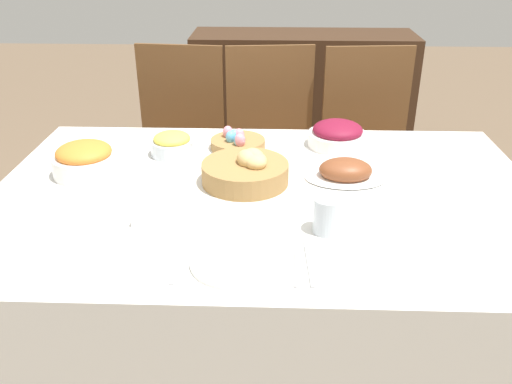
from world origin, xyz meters
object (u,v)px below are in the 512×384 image
(beet_salad_bowl, at_px, (337,135))
(bread_basket, at_px, (246,171))
(chair_far_left, at_px, (178,148))
(chair_far_right, at_px, (368,150))
(pineapple_bowl, at_px, (172,144))
(chair_far_center, at_px, (272,149))
(carrot_bowl, at_px, (85,160))
(ham_platter, at_px, (345,172))
(dinner_plate, at_px, (238,261))
(fork, at_px, (180,261))
(egg_basket, at_px, (237,142))
(drinking_cup, at_px, (327,215))
(spoon, at_px, (309,263))
(butter_dish, at_px, (152,217))
(sideboard, at_px, (301,104))
(knife, at_px, (297,263))

(beet_salad_bowl, bearing_deg, bread_basket, -134.15)
(chair_far_left, bearing_deg, chair_far_right, 5.90)
(chair_far_left, xyz_separation_m, bread_basket, (0.38, -0.87, 0.28))
(chair_far_right, bearing_deg, pineapple_bowl, -146.43)
(chair_far_center, xyz_separation_m, carrot_bowl, (-0.61, -0.82, 0.29))
(ham_platter, relative_size, dinner_plate, 1.11)
(chair_far_right, bearing_deg, fork, -122.00)
(carrot_bowl, bearing_deg, chair_far_right, 37.57)
(chair_far_left, bearing_deg, egg_basket, -54.43)
(pineapple_bowl, bearing_deg, fork, -78.77)
(ham_platter, height_order, drinking_cup, drinking_cup)
(bread_basket, distance_m, ham_platter, 0.32)
(ham_platter, bearing_deg, pineapple_bowl, 162.94)
(chair_far_right, xyz_separation_m, drinking_cup, (-0.31, -1.17, 0.28))
(egg_basket, xyz_separation_m, drinking_cup, (0.28, -0.58, 0.02))
(chair_far_right, relative_size, spoon, 5.09)
(chair_far_center, distance_m, fork, 1.36)
(chair_far_right, bearing_deg, chair_far_center, 175.13)
(chair_far_center, distance_m, egg_basket, 0.65)
(ham_platter, height_order, butter_dish, ham_platter)
(sideboard, relative_size, drinking_cup, 13.83)
(chair_far_right, height_order, ham_platter, chair_far_right)
(sideboard, xyz_separation_m, bread_basket, (-0.26, -1.86, 0.36))
(chair_far_right, bearing_deg, egg_basket, -140.04)
(sideboard, bearing_deg, spoon, -92.08)
(chair_far_left, height_order, dinner_plate, chair_far_left)
(chair_far_left, bearing_deg, chair_far_center, 5.88)
(beet_salad_bowl, relative_size, dinner_plate, 0.91)
(egg_basket, distance_m, butter_dish, 0.59)
(dinner_plate, xyz_separation_m, fork, (-0.14, 0.00, -0.00))
(dinner_plate, bearing_deg, sideboard, 83.64)
(chair_far_right, bearing_deg, dinner_plate, -116.87)
(dinner_plate, relative_size, butter_dish, 2.33)
(egg_basket, distance_m, fork, 0.75)
(chair_far_left, relative_size, butter_dish, 9.80)
(chair_far_right, distance_m, egg_basket, 0.87)
(drinking_cup, bearing_deg, carrot_bowl, 155.70)
(pineapple_bowl, xyz_separation_m, fork, (0.13, -0.68, -0.04))
(dinner_plate, height_order, butter_dish, butter_dish)
(chair_far_right, relative_size, chair_far_left, 1.00)
(chair_far_left, xyz_separation_m, butter_dish, (0.13, -1.13, 0.25))
(chair_far_right, distance_m, carrot_bowl, 1.38)
(egg_basket, xyz_separation_m, dinner_plate, (0.05, -0.74, -0.02))
(sideboard, distance_m, fork, 2.37)
(dinner_plate, bearing_deg, knife, 0.00)
(carrot_bowl, relative_size, butter_dish, 2.07)
(ham_platter, bearing_deg, beet_salad_bowl, 89.71)
(bread_basket, height_order, egg_basket, bread_basket)
(ham_platter, distance_m, spoon, 0.52)
(knife, xyz_separation_m, spoon, (0.03, 0.00, 0.00))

